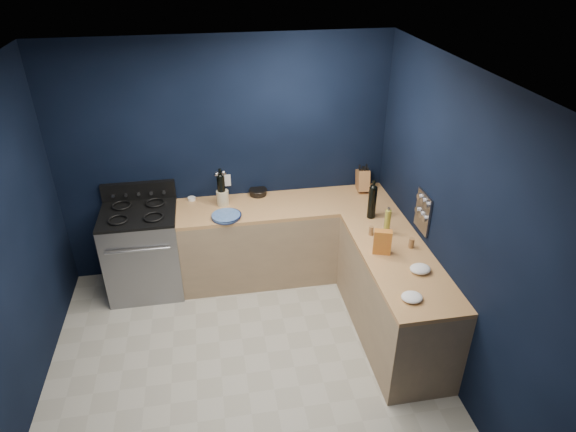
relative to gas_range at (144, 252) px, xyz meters
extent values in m
cube|color=#ABA596|center=(0.93, -1.42, -0.47)|extent=(3.50, 3.50, 0.02)
cube|color=silver|center=(0.93, -1.42, 2.15)|extent=(3.50, 3.50, 0.02)
cube|color=black|center=(0.93, 0.34, 0.84)|extent=(3.50, 0.02, 2.60)
cube|color=black|center=(2.69, -1.42, 0.84)|extent=(0.02, 3.50, 2.60)
cube|color=#997D5D|center=(1.53, 0.02, -0.03)|extent=(2.30, 0.63, 0.86)
cube|color=#915C2F|center=(1.53, 0.02, 0.42)|extent=(2.30, 0.63, 0.04)
cube|color=#997D5D|center=(2.37, -1.13, -0.03)|extent=(0.63, 1.67, 0.86)
cube|color=#915C2F|center=(2.37, -1.13, 0.42)|extent=(0.63, 1.67, 0.04)
cube|color=gray|center=(0.00, 0.00, 0.00)|extent=(0.76, 0.66, 0.92)
cube|color=black|center=(0.00, -0.32, -0.01)|extent=(0.59, 0.02, 0.42)
cube|color=black|center=(0.00, 0.00, 0.48)|extent=(0.76, 0.66, 0.03)
cube|color=black|center=(0.00, 0.30, 0.58)|extent=(0.76, 0.06, 0.20)
cube|color=gray|center=(2.67, -0.87, 0.72)|extent=(0.02, 0.28, 0.38)
cube|color=white|center=(0.93, 0.32, 0.62)|extent=(0.09, 0.02, 0.13)
cylinder|color=#395F96|center=(0.88, -0.18, 0.46)|extent=(0.30, 0.30, 0.04)
cylinder|color=white|center=(0.54, 0.27, 0.46)|extent=(0.10, 0.10, 0.03)
cylinder|color=beige|center=(0.87, 0.11, 0.52)|extent=(0.17, 0.17, 0.16)
cylinder|color=black|center=(0.86, 0.11, 0.61)|extent=(0.11, 0.11, 0.33)
cylinder|color=black|center=(1.26, 0.27, 0.48)|extent=(0.25, 0.25, 0.07)
cube|color=#916035|center=(2.43, 0.20, 0.55)|extent=(0.15, 0.28, 0.28)
cylinder|color=black|center=(2.34, -0.41, 0.61)|extent=(0.09, 0.09, 0.33)
cylinder|color=olive|center=(2.38, -0.74, 0.57)|extent=(0.06, 0.06, 0.25)
cylinder|color=olive|center=(2.23, -0.74, 0.49)|extent=(0.05, 0.05, 0.09)
cylinder|color=olive|center=(2.52, -1.01, 0.49)|extent=(0.06, 0.06, 0.10)
cube|color=#A71F31|center=(2.23, -1.05, 0.56)|extent=(0.17, 0.12, 0.23)
ellipsoid|color=white|center=(2.46, -1.38, 0.47)|extent=(0.18, 0.16, 0.06)
ellipsoid|color=white|center=(2.25, -1.72, 0.47)|extent=(0.20, 0.19, 0.05)
camera|label=1|loc=(0.77, -4.56, 2.96)|focal=30.88mm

